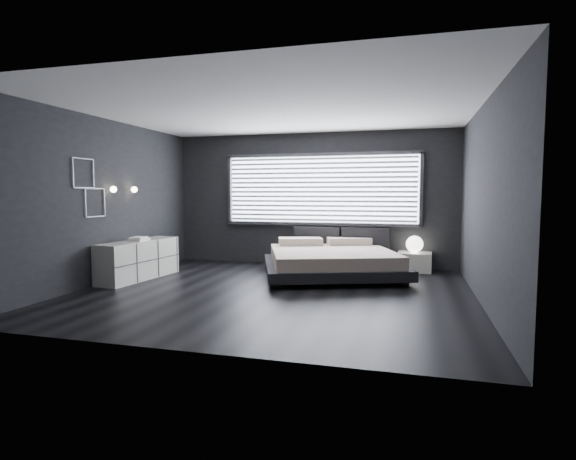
# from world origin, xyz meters

# --- Properties ---
(room) EXTENTS (6.04, 6.00, 2.80)m
(room) POSITION_xyz_m (0.00, 0.00, 1.40)
(room) COLOR black
(room) RESTS_ON ground
(window) EXTENTS (4.14, 0.09, 1.52)m
(window) POSITION_xyz_m (0.20, 2.70, 1.61)
(window) COLOR white
(window) RESTS_ON ground
(headboard) EXTENTS (1.96, 0.16, 0.52)m
(headboard) POSITION_xyz_m (0.65, 2.64, 0.57)
(headboard) COLOR black
(headboard) RESTS_ON ground
(sconce_near) EXTENTS (0.18, 0.11, 0.11)m
(sconce_near) POSITION_xyz_m (-2.88, 0.05, 1.60)
(sconce_near) COLOR silver
(sconce_near) RESTS_ON ground
(sconce_far) EXTENTS (0.18, 0.11, 0.11)m
(sconce_far) POSITION_xyz_m (-2.88, 0.65, 1.60)
(sconce_far) COLOR silver
(sconce_far) RESTS_ON ground
(wall_art_upper) EXTENTS (0.01, 0.48, 0.48)m
(wall_art_upper) POSITION_xyz_m (-2.98, -0.55, 1.85)
(wall_art_upper) COLOR #47474C
(wall_art_upper) RESTS_ON ground
(wall_art_lower) EXTENTS (0.01, 0.48, 0.48)m
(wall_art_lower) POSITION_xyz_m (-2.98, -0.30, 1.38)
(wall_art_lower) COLOR #47474C
(wall_art_lower) RESTS_ON ground
(bed) EXTENTS (3.07, 3.00, 0.63)m
(bed) POSITION_xyz_m (0.64, 1.59, 0.29)
(bed) COLOR black
(bed) RESTS_ON ground
(nightstand) EXTENTS (0.66, 0.56, 0.37)m
(nightstand) POSITION_xyz_m (2.14, 2.50, 0.19)
(nightstand) COLOR white
(nightstand) RESTS_ON ground
(orb_lamp) EXTENTS (0.33, 0.33, 0.33)m
(orb_lamp) POSITION_xyz_m (2.13, 2.50, 0.54)
(orb_lamp) COLOR white
(orb_lamp) RESTS_ON nightstand
(dresser) EXTENTS (0.67, 1.77, 0.69)m
(dresser) POSITION_xyz_m (-2.65, 0.39, 0.35)
(dresser) COLOR white
(dresser) RESTS_ON ground
(book_stack) EXTENTS (0.27, 0.35, 0.07)m
(book_stack) POSITION_xyz_m (-2.63, 0.37, 0.72)
(book_stack) COLOR white
(book_stack) RESTS_ON dresser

